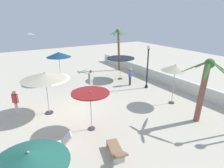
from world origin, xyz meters
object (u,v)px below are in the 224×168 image
at_px(palm_tree_1, 204,83).
at_px(patio_umbrella_4, 90,95).
at_px(patio_umbrella_3, 120,59).
at_px(lounge_chair_1, 53,145).
at_px(guest_2, 130,75).
at_px(palm_tree_0, 118,45).
at_px(lounge_chair_0, 116,150).
at_px(seagull_0, 29,34).
at_px(guest_0, 91,77).
at_px(guest_1, 15,100).
at_px(patio_umbrella_0, 59,55).
at_px(lamp_post_1, 148,63).
at_px(patio_umbrella_5, 45,76).
at_px(patio_umbrella_2, 29,159).
at_px(patio_umbrella_1, 175,68).

bearing_deg(palm_tree_1, patio_umbrella_4, -113.75).
height_order(patio_umbrella_3, patio_umbrella_4, patio_umbrella_4).
distance_m(lounge_chair_1, guest_2, 10.82).
xyz_separation_m(palm_tree_0, palm_tree_1, (13.23, -2.48, -0.41)).
distance_m(lounge_chair_0, seagull_0, 12.89).
bearing_deg(guest_0, lounge_chair_0, -18.38).
distance_m(lounge_chair_1, guest_1, 5.31).
distance_m(patio_umbrella_0, palm_tree_0, 7.59).
xyz_separation_m(lamp_post_1, lounge_chair_1, (4.62, -9.89, -1.92)).
bearing_deg(guest_2, guest_0, -107.62).
xyz_separation_m(guest_0, seagull_0, (-2.98, -4.27, 3.77)).
xyz_separation_m(patio_umbrella_4, lounge_chair_1, (0.87, -2.51, -1.80)).
relative_size(patio_umbrella_4, patio_umbrella_5, 0.78).
bearing_deg(patio_umbrella_0, patio_umbrella_3, 67.66).
height_order(lounge_chair_0, guest_2, guest_2).
bearing_deg(palm_tree_1, guest_2, 177.64).
bearing_deg(guest_0, palm_tree_1, 19.79).
bearing_deg(patio_umbrella_3, guest_2, -7.32).
xyz_separation_m(patio_umbrella_4, guest_1, (-4.31, -3.53, -1.16)).
bearing_deg(patio_umbrella_0, guest_1, -41.80).
distance_m(lounge_chair_0, guest_0, 9.57).
bearing_deg(patio_umbrella_3, patio_umbrella_2, -43.38).
relative_size(lamp_post_1, lounge_chair_0, 2.04).
xyz_separation_m(lamp_post_1, guest_0, (-2.48, -4.44, -1.24)).
relative_size(patio_umbrella_3, lounge_chair_0, 1.47).
height_order(patio_umbrella_1, patio_umbrella_3, patio_umbrella_1).
bearing_deg(patio_umbrella_4, lamp_post_1, 116.91).
bearing_deg(patio_umbrella_2, palm_tree_0, 139.32).
bearing_deg(patio_umbrella_2, guest_1, 177.68).
height_order(patio_umbrella_4, guest_0, patio_umbrella_4).
height_order(patio_umbrella_1, lounge_chair_0, patio_umbrella_1).
height_order(palm_tree_0, palm_tree_1, palm_tree_0).
height_order(guest_0, guest_2, guest_0).
bearing_deg(seagull_0, patio_umbrella_4, 8.19).
xyz_separation_m(patio_umbrella_2, palm_tree_0, (-14.56, 12.51, 0.53)).
distance_m(palm_tree_1, guest_0, 9.62).
bearing_deg(seagull_0, lamp_post_1, 57.92).
distance_m(patio_umbrella_5, palm_tree_1, 9.86).
distance_m(patio_umbrella_3, palm_tree_0, 3.91).
bearing_deg(seagull_0, patio_umbrella_5, -2.98).
bearing_deg(patio_umbrella_0, lounge_chair_0, -5.51).
xyz_separation_m(patio_umbrella_2, lounge_chair_0, (-1.21, 3.80, -2.04)).
height_order(patio_umbrella_5, lounge_chair_0, patio_umbrella_5).
bearing_deg(seagull_0, patio_umbrella_1, 41.93).
distance_m(patio_umbrella_1, patio_umbrella_2, 11.48).
relative_size(patio_umbrella_1, lounge_chair_1, 1.57).
xyz_separation_m(patio_umbrella_0, guest_1, (5.21, -4.66, -1.72)).
xyz_separation_m(patio_umbrella_1, palm_tree_1, (2.85, -0.66, -0.21)).
relative_size(patio_umbrella_3, guest_2, 1.68).
height_order(lounge_chair_1, seagull_0, seagull_0).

